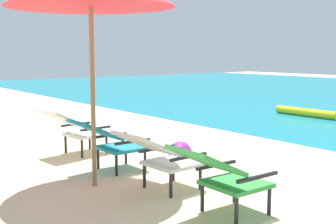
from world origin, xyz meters
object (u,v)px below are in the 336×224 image
Objects in this scene: swim_buoy at (306,112)px; lounge_chair_far_left at (75,127)px; lounge_chair_near_right at (160,155)px; lounge_chair_near_left at (109,140)px; beach_ball at (180,153)px; lounge_chair_far_right at (222,173)px.

lounge_chair_far_left reaches higher than swim_buoy.
lounge_chair_near_right is at bearing -1.97° from lounge_chair_far_left.
swim_buoy is 6.56m from lounge_chair_near_right.
lounge_chair_near_left is (1.10, -0.08, 0.00)m from lounge_chair_far_left.
swim_buoy is 5.10× the size of beach_ball.
lounge_chair_near_right is at bearing -49.91° from beach_ball.
lounge_chair_near_right is 0.93m from lounge_chair_far_right.
lounge_chair_near_left is (1.44, -6.08, 0.31)m from swim_buoy.
lounge_chair_near_right is (2.13, -0.07, 0.00)m from lounge_chair_far_left.
lounge_chair_near_right is 1.02× the size of lounge_chair_far_right.
lounge_chair_near_right and lounge_chair_far_right have the same top height.
beach_ball is (-0.76, 0.90, -0.25)m from lounge_chair_near_right.
lounge_chair_far_left is 1.10m from lounge_chair_near_left.
lounge_chair_far_left is 1.03× the size of lounge_chair_near_right.
beach_ball is at bearing 31.14° from lounge_chair_far_left.
swim_buoy is 6.02m from lounge_chair_far_left.
lounge_chair_far_left is at bearing -148.86° from beach_ball.
swim_buoy is 5.45m from beach_ball.
beach_ball is at bearing 130.09° from lounge_chair_near_right.
beach_ball is at bearing 151.79° from lounge_chair_far_right.
lounge_chair_near_right reaches higher than beach_ball.
lounge_chair_far_right is 1.93m from beach_ball.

